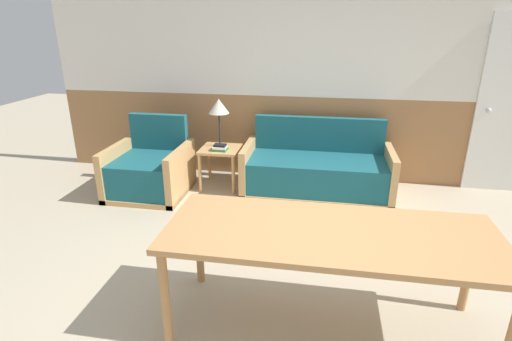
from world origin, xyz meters
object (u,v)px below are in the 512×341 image
at_px(couch, 317,172).
at_px(table_lamp, 219,108).
at_px(side_table, 220,155).
at_px(armchair, 150,172).
at_px(dining_table, 330,240).

bearing_deg(couch, table_lamp, 177.50).
xyz_separation_m(side_table, table_lamp, (-0.02, 0.08, 0.58)).
bearing_deg(couch, side_table, -178.55).
height_order(couch, armchair, armchair).
xyz_separation_m(couch, side_table, (-1.20, -0.03, 0.15)).
bearing_deg(side_table, table_lamp, 105.93).
bearing_deg(dining_table, couch, 93.29).
height_order(couch, dining_table, couch).
bearing_deg(dining_table, side_table, 120.00).
relative_size(couch, table_lamp, 2.98).
xyz_separation_m(couch, table_lamp, (-1.22, 0.05, 0.74)).
xyz_separation_m(side_table, dining_table, (1.33, -2.31, 0.26)).
bearing_deg(dining_table, table_lamp, 119.56).
bearing_deg(armchair, couch, -2.18).
bearing_deg(table_lamp, armchair, -151.80).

